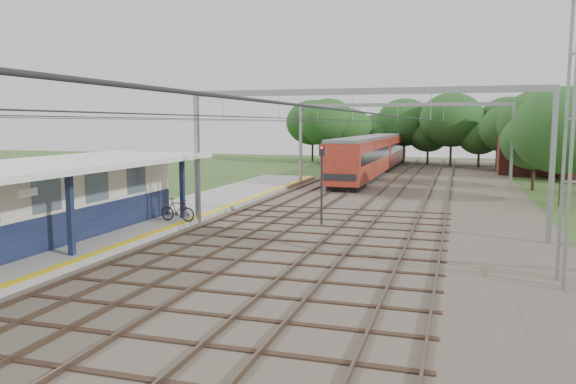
% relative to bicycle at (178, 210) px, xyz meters
% --- Properties ---
extents(ground, '(160.00, 160.00, 0.00)m').
position_rel_bicycle_xyz_m(ground, '(5.60, -13.86, -0.94)').
color(ground, '#2D4C1E').
rests_on(ground, ground).
extents(ballast_bed, '(18.00, 90.00, 0.10)m').
position_rel_bicycle_xyz_m(ballast_bed, '(9.60, 16.14, -0.89)').
color(ballast_bed, '#473D33').
rests_on(ballast_bed, ground).
extents(platform, '(5.00, 52.00, 0.35)m').
position_rel_bicycle_xyz_m(platform, '(-1.90, 0.14, -0.77)').
color(platform, gray).
rests_on(platform, ground).
extents(yellow_stripe, '(0.45, 52.00, 0.01)m').
position_rel_bicycle_xyz_m(yellow_stripe, '(0.35, 0.14, -0.59)').
color(yellow_stripe, yellow).
rests_on(yellow_stripe, platform).
extents(station_building, '(3.41, 18.00, 3.40)m').
position_rel_bicycle_xyz_m(station_building, '(-3.28, -6.86, 1.10)').
color(station_building, beige).
rests_on(station_building, platform).
extents(canopy, '(6.40, 20.00, 3.44)m').
position_rel_bicycle_xyz_m(canopy, '(-2.17, -7.86, 2.70)').
color(canopy, '#121A38').
rests_on(canopy, platform).
extents(rail_tracks, '(11.80, 88.00, 0.15)m').
position_rel_bicycle_xyz_m(rail_tracks, '(7.10, 16.14, -0.77)').
color(rail_tracks, brown).
rests_on(rail_tracks, ballast_bed).
extents(catenary_system, '(17.22, 88.00, 7.00)m').
position_rel_bicycle_xyz_m(catenary_system, '(8.99, 11.43, 4.57)').
color(catenary_system, gray).
rests_on(catenary_system, ground).
extents(tree_band, '(31.72, 30.88, 8.82)m').
position_rel_bicycle_xyz_m(tree_band, '(9.44, 43.27, 3.98)').
color(tree_band, '#382619').
rests_on(tree_band, ground).
extents(house_far, '(8.00, 6.12, 8.66)m').
position_rel_bicycle_xyz_m(house_far, '(21.60, 38.14, 2.29)').
color(house_far, brown).
rests_on(house_far, ground).
extents(bicycle, '(2.00, 0.69, 1.18)m').
position_rel_bicycle_xyz_m(bicycle, '(0.00, 0.00, 0.00)').
color(bicycle, black).
rests_on(bicycle, platform).
extents(train, '(3.04, 37.90, 3.99)m').
position_rel_bicycle_xyz_m(train, '(5.10, 34.98, 1.28)').
color(train, black).
rests_on(train, ballast_bed).
extents(signal_post, '(0.29, 0.25, 4.23)m').
position_rel_bicycle_xyz_m(signal_post, '(6.95, 2.62, 1.70)').
color(signal_post, black).
rests_on(signal_post, ground).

